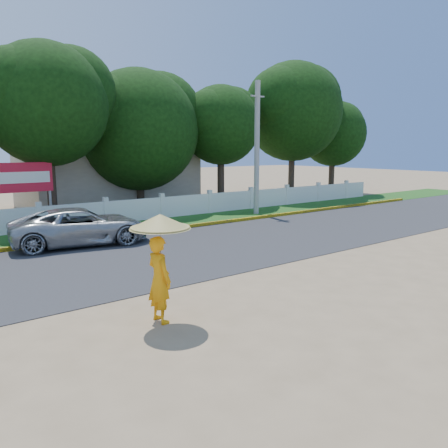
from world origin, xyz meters
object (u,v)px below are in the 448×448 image
(utility_pole, at_px, (257,149))
(vehicle, at_px, (81,226))
(monk_with_parasol, at_px, (160,252))
(billboard, at_px, (23,181))

(utility_pole, xyz_separation_m, vehicle, (-10.30, -1.84, -2.83))
(utility_pole, xyz_separation_m, monk_with_parasol, (-11.55, -10.12, -2.06))
(utility_pole, bearing_deg, monk_with_parasol, -138.78)
(monk_with_parasol, height_order, billboard, billboard)
(vehicle, distance_m, billboard, 5.00)
(utility_pole, distance_m, vehicle, 10.84)
(vehicle, height_order, monk_with_parasol, monk_with_parasol)
(billboard, bearing_deg, utility_pole, -14.45)
(billboard, bearing_deg, vehicle, -79.82)
(vehicle, xyz_separation_m, billboard, (-0.85, 4.71, 1.45))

